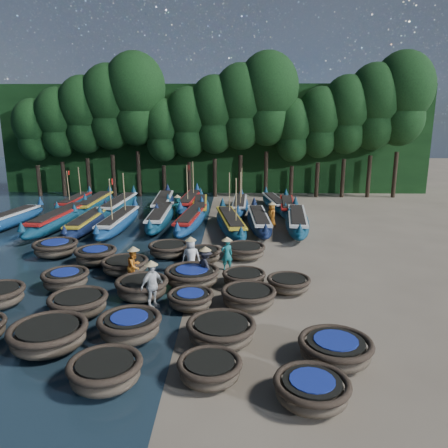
{
  "coord_description": "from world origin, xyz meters",
  "views": [
    {
      "loc": [
        1.84,
        -19.24,
        6.96
      ],
      "look_at": [
        1.3,
        4.03,
        1.3
      ],
      "focal_mm": 35.0,
      "sensor_mm": 36.0,
      "label": 1
    }
  ],
  "objects_px": {
    "coracle_2": "(105,372)",
    "fisherman_5": "(178,207)",
    "long_boat_16": "(275,203)",
    "fisherman_1": "(227,252)",
    "coracle_21": "(96,255)",
    "coracle_6": "(48,336)",
    "coracle_16": "(125,266)",
    "long_boat_6": "(230,223)",
    "coracle_20": "(56,248)",
    "fisherman_6": "(272,214)",
    "coracle_19": "(289,284)",
    "long_boat_4": "(160,217)",
    "coracle_11": "(78,304)",
    "fisherman_0": "(191,255)",
    "fisherman_4": "(152,284)",
    "coracle_8": "(221,331)",
    "long_boat_3": "(119,222)",
    "coracle_23": "(203,255)",
    "long_boat_5": "(191,220)",
    "long_boat_14": "(200,207)",
    "long_boat_10": "(94,204)",
    "coracle_22": "(169,249)",
    "long_boat_17": "(287,207)",
    "coracle_9": "(335,349)",
    "coracle_12": "(142,288)",
    "fisherman_3": "(205,265)",
    "long_boat_1": "(59,219)",
    "long_boat_7": "(259,221)",
    "long_boat_15": "(240,205)",
    "coracle_7": "(130,326)",
    "long_boat_13": "(190,202)",
    "coracle_14": "(248,297)",
    "long_boat_12": "(163,203)",
    "coracle_17": "(192,276)",
    "coracle_18": "(244,278)",
    "coracle_24": "(244,251)",
    "coracle_15": "(66,279)",
    "coracle_3": "(210,369)",
    "long_boat_8": "(297,221)",
    "long_boat_2": "(88,222)",
    "coracle_4": "(312,390)",
    "coracle_13": "(191,299)"
  },
  "relations": [
    {
      "from": "coracle_2",
      "to": "fisherman_5",
      "type": "relative_size",
      "value": 1.33
    },
    {
      "from": "long_boat_16",
      "to": "fisherman_1",
      "type": "bearing_deg",
      "value": -111.19
    },
    {
      "from": "fisherman_5",
      "to": "coracle_21",
      "type": "bearing_deg",
      "value": 41.38
    },
    {
      "from": "coracle_6",
      "to": "fisherman_1",
      "type": "bearing_deg",
      "value": 54.19
    },
    {
      "from": "coracle_16",
      "to": "long_boat_6",
      "type": "height_order",
      "value": "long_boat_6"
    },
    {
      "from": "coracle_20",
      "to": "fisherman_6",
      "type": "bearing_deg",
      "value": 29.4
    },
    {
      "from": "coracle_19",
      "to": "long_boat_4",
      "type": "height_order",
      "value": "long_boat_4"
    },
    {
      "from": "coracle_11",
      "to": "fisherman_0",
      "type": "distance_m",
      "value": 5.77
    },
    {
      "from": "coracle_2",
      "to": "long_boat_16",
      "type": "relative_size",
      "value": 0.33
    },
    {
      "from": "fisherman_0",
      "to": "fisherman_4",
      "type": "relative_size",
      "value": 0.95
    },
    {
      "from": "coracle_8",
      "to": "long_boat_3",
      "type": "height_order",
      "value": "long_boat_3"
    },
    {
      "from": "coracle_23",
      "to": "long_boat_5",
      "type": "distance_m",
      "value": 7.11
    },
    {
      "from": "coracle_16",
      "to": "long_boat_14",
      "type": "height_order",
      "value": "long_boat_14"
    },
    {
      "from": "coracle_2",
      "to": "fisherman_0",
      "type": "distance_m",
      "value": 8.81
    },
    {
      "from": "fisherman_6",
      "to": "long_boat_10",
      "type": "bearing_deg",
      "value": -135.7
    },
    {
      "from": "coracle_22",
      "to": "long_boat_3",
      "type": "relative_size",
      "value": 0.25
    },
    {
      "from": "long_boat_17",
      "to": "coracle_9",
      "type": "bearing_deg",
      "value": -87.94
    },
    {
      "from": "coracle_12",
      "to": "fisherman_3",
      "type": "bearing_deg",
      "value": 36.16
    },
    {
      "from": "long_boat_10",
      "to": "long_boat_1",
      "type": "bearing_deg",
      "value": -96.89
    },
    {
      "from": "long_boat_7",
      "to": "fisherman_5",
      "type": "bearing_deg",
      "value": 149.55
    },
    {
      "from": "long_boat_15",
      "to": "fisherman_4",
      "type": "height_order",
      "value": "long_boat_15"
    },
    {
      "from": "coracle_16",
      "to": "coracle_12",
      "type": "bearing_deg",
      "value": -64.18
    },
    {
      "from": "coracle_6",
      "to": "long_boat_17",
      "type": "distance_m",
      "value": 22.2
    },
    {
      "from": "coracle_7",
      "to": "long_boat_5",
      "type": "distance_m",
      "value": 14.79
    },
    {
      "from": "coracle_6",
      "to": "long_boat_13",
      "type": "xyz_separation_m",
      "value": [
        2.19,
        21.5,
        0.11
      ]
    },
    {
      "from": "long_boat_13",
      "to": "fisherman_1",
      "type": "bearing_deg",
      "value": -73.8
    },
    {
      "from": "coracle_14",
      "to": "long_boat_13",
      "type": "xyz_separation_m",
      "value": [
        -4.04,
        18.23,
        0.16
      ]
    },
    {
      "from": "coracle_16",
      "to": "fisherman_5",
      "type": "height_order",
      "value": "fisherman_5"
    },
    {
      "from": "long_boat_17",
      "to": "fisherman_3",
      "type": "bearing_deg",
      "value": -105.06
    },
    {
      "from": "coracle_19",
      "to": "long_boat_1",
      "type": "xyz_separation_m",
      "value": [
        -13.58,
        10.32,
        0.25
      ]
    },
    {
      "from": "long_boat_12",
      "to": "coracle_17",
      "type": "bearing_deg",
      "value": -80.05
    },
    {
      "from": "coracle_16",
      "to": "long_boat_14",
      "type": "relative_size",
      "value": 0.27
    },
    {
      "from": "coracle_18",
      "to": "long_boat_7",
      "type": "distance_m",
      "value": 9.9
    },
    {
      "from": "coracle_11",
      "to": "long_boat_13",
      "type": "bearing_deg",
      "value": 83.73
    },
    {
      "from": "coracle_14",
      "to": "coracle_24",
      "type": "height_order",
      "value": "coracle_14"
    },
    {
      "from": "coracle_11",
      "to": "coracle_24",
      "type": "relative_size",
      "value": 0.88
    },
    {
      "from": "coracle_14",
      "to": "long_boat_17",
      "type": "relative_size",
      "value": 0.31
    },
    {
      "from": "coracle_15",
      "to": "coracle_24",
      "type": "xyz_separation_m",
      "value": [
        7.53,
        4.32,
        -0.05
      ]
    },
    {
      "from": "coracle_8",
      "to": "coracle_2",
      "type": "bearing_deg",
      "value": -141.7
    },
    {
      "from": "coracle_3",
      "to": "long_boat_8",
      "type": "distance_m",
      "value": 17.33
    },
    {
      "from": "coracle_14",
      "to": "long_boat_6",
      "type": "height_order",
      "value": "long_boat_6"
    },
    {
      "from": "coracle_12",
      "to": "long_boat_17",
      "type": "relative_size",
      "value": 0.27
    },
    {
      "from": "long_boat_2",
      "to": "fisherman_3",
      "type": "bearing_deg",
      "value": -47.2
    },
    {
      "from": "coracle_6",
      "to": "coracle_20",
      "type": "distance_m",
      "value": 9.93
    },
    {
      "from": "coracle_11",
      "to": "fisherman_0",
      "type": "relative_size",
      "value": 1.14
    },
    {
      "from": "coracle_4",
      "to": "coracle_11",
      "type": "height_order",
      "value": "coracle_11"
    },
    {
      "from": "coracle_13",
      "to": "coracle_17",
      "type": "bearing_deg",
      "value": 94.05
    },
    {
      "from": "long_boat_16",
      "to": "fisherman_3",
      "type": "xyz_separation_m",
      "value": [
        -4.39,
        -15.9,
        0.33
      ]
    },
    {
      "from": "coracle_11",
      "to": "fisherman_3",
      "type": "height_order",
      "value": "fisherman_3"
    },
    {
      "from": "long_boat_16",
      "to": "fisherman_4",
      "type": "xyz_separation_m",
      "value": [
        -6.22,
        -18.45,
        0.45
      ]
    }
  ]
}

